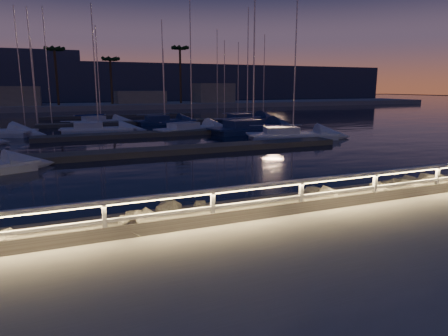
{
  "coord_description": "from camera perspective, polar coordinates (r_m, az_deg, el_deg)",
  "views": [
    {
      "loc": [
        -8.99,
        -10.24,
        3.92
      ],
      "look_at": [
        -2.95,
        4.0,
        0.74
      ],
      "focal_mm": 32.0,
      "sensor_mm": 36.0,
      "label": 1
    }
  ],
  "objects": [
    {
      "name": "sailboat_n",
      "position": [
        49.95,
        -17.36,
        6.37
      ],
      "size": [
        6.94,
        3.62,
        11.39
      ],
      "rotation": [
        0.0,
        0.0,
        0.26
      ],
      "color": "silver",
      "rests_on": "ground"
    },
    {
      "name": "sailboat_l",
      "position": [
        51.3,
        3.13,
        7.02
      ],
      "size": [
        8.58,
        4.45,
        13.98
      ],
      "rotation": [
        0.0,
        0.0,
        0.26
      ],
      "color": "navy",
      "rests_on": "ground"
    },
    {
      "name": "distant_hills",
      "position": [
        144.53,
        -28.74,
        10.56
      ],
      "size": [
        230.0,
        37.5,
        18.0
      ],
      "color": "#31374C",
      "rests_on": "ground"
    },
    {
      "name": "riprap",
      "position": [
        16.74,
        20.78,
        -3.35
      ],
      "size": [
        37.22,
        3.1,
        1.38
      ],
      "color": "slate",
      "rests_on": "ground"
    },
    {
      "name": "palm_center",
      "position": [
        84.1,
        -15.96,
        14.51
      ],
      "size": [
        3.0,
        3.0,
        9.7
      ],
      "color": "brown",
      "rests_on": "ground"
    },
    {
      "name": "ground",
      "position": [
        14.18,
        17.64,
        -4.99
      ],
      "size": [
        400.0,
        400.0,
        0.0
      ],
      "primitive_type": "plane",
      "color": "gray",
      "rests_on": "ground"
    },
    {
      "name": "sailboat_h",
      "position": [
        39.84,
        -4.87,
        5.65
      ],
      "size": [
        7.96,
        4.44,
        12.99
      ],
      "rotation": [
        0.0,
        0.0,
        0.31
      ],
      "color": "silver",
      "rests_on": "ground"
    },
    {
      "name": "far_shore",
      "position": [
        84.83,
        -17.17,
        8.67
      ],
      "size": [
        160.0,
        14.0,
        5.2
      ],
      "color": "gray",
      "rests_on": "ground"
    },
    {
      "name": "sailboat_d",
      "position": [
        35.13,
        9.44,
        4.74
      ],
      "size": [
        8.2,
        4.47,
        13.38
      ],
      "rotation": [
        0.0,
        0.0,
        -0.3
      ],
      "color": "silver",
      "rests_on": "ground"
    },
    {
      "name": "palm_right",
      "position": [
        86.24,
        -6.32,
        16.29
      ],
      "size": [
        3.0,
        3.0,
        12.2
      ],
      "color": "brown",
      "rests_on": "ground"
    },
    {
      "name": "harbor_water",
      "position": [
        42.7,
        -10.72,
        4.86
      ],
      "size": [
        400.0,
        440.0,
        0.6
      ],
      "color": "black",
      "rests_on": "ground"
    },
    {
      "name": "sailboat_k",
      "position": [
        49.21,
        -8.71,
        6.69
      ],
      "size": [
        7.38,
        3.06,
        12.16
      ],
      "rotation": [
        0.0,
        0.0,
        0.13
      ],
      "color": "navy",
      "rests_on": "ground"
    },
    {
      "name": "floating_docks",
      "position": [
        43.89,
        -11.11,
        5.76
      ],
      "size": [
        22.0,
        36.0,
        0.4
      ],
      "color": "#5C564C",
      "rests_on": "ground"
    },
    {
      "name": "palm_left",
      "position": [
        82.48,
        -23.07,
        15.06
      ],
      "size": [
        3.0,
        3.0,
        11.2
      ],
      "color": "brown",
      "rests_on": "ground"
    },
    {
      "name": "sailboat_g",
      "position": [
        41.24,
        -17.75,
        5.34
      ],
      "size": [
        7.38,
        3.19,
        12.14
      ],
      "rotation": [
        0.0,
        0.0,
        -0.15
      ],
      "color": "silver",
      "rests_on": "ground"
    },
    {
      "name": "guard_rail",
      "position": [
        13.94,
        17.62,
        -1.98
      ],
      "size": [
        44.11,
        0.12,
        1.06
      ],
      "color": "silver",
      "rests_on": "ground"
    },
    {
      "name": "sailboat_c",
      "position": [
        39.58,
        3.86,
        5.73
      ],
      "size": [
        9.68,
        4.4,
        15.87
      ],
      "rotation": [
        0.0,
        0.0,
        0.18
      ],
      "color": "navy",
      "rests_on": "ground"
    }
  ]
}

